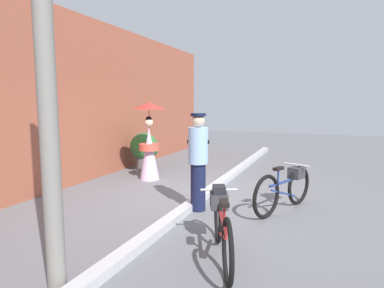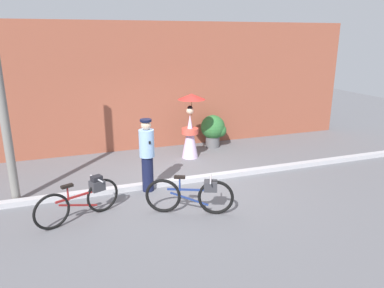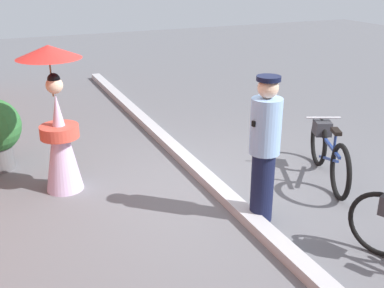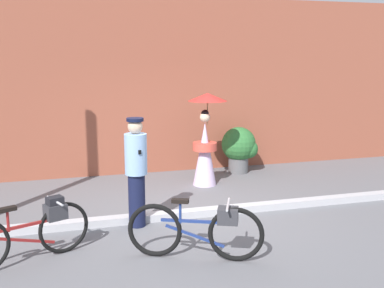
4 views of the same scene
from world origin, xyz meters
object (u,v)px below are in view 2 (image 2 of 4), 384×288
bicycle_near_officer (83,198)px  utility_pole (0,91)px  person_officer (147,153)px  person_with_parasol (190,126)px  bicycle_far_side (192,195)px  potted_plant_by_door (214,129)px

bicycle_near_officer → utility_pole: utility_pole is taller
person_officer → person_with_parasol: size_ratio=0.90×
bicycle_near_officer → person_officer: size_ratio=0.96×
bicycle_far_side → person_officer: bearing=112.7°
person_officer → potted_plant_by_door: person_officer is taller
person_officer → utility_pole: size_ratio=0.35×
potted_plant_by_door → utility_pole: size_ratio=0.22×
person_officer → potted_plant_by_door: (2.77, 2.70, -0.32)m
bicycle_near_officer → potted_plant_by_door: bearing=40.1°
bicycle_far_side → utility_pole: bearing=152.2°
person_with_parasol → potted_plant_by_door: size_ratio=1.81×
bicycle_near_officer → utility_pole: 2.71m
bicycle_far_side → person_with_parasol: (1.13, 3.36, 0.53)m
bicycle_far_side → bicycle_near_officer: bearing=166.0°
bicycle_far_side → utility_pole: size_ratio=0.35×
potted_plant_by_door → bicycle_far_side: bearing=-118.0°
bicycle_near_officer → utility_pole: (-1.34, 1.28, 1.97)m
potted_plant_by_door → bicycle_near_officer: bearing=-139.9°
bicycle_near_officer → utility_pole: size_ratio=0.34×
bicycle_near_officer → bicycle_far_side: bicycle_far_side is taller
person_officer → person_with_parasol: (1.72, 1.95, 0.03)m
potted_plant_by_door → utility_pole: 6.32m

